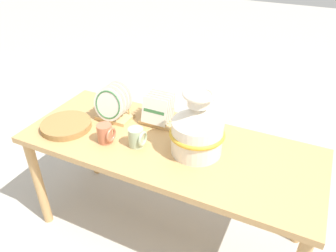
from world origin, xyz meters
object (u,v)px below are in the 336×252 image
dish_rack_round_plates (113,106)px  dish_rack_square_plates (158,113)px  wicker_charger_stack (66,125)px  ceramic_vase (197,128)px  mug_sage_glaze (137,137)px  mug_terracotta_glaze (106,134)px

dish_rack_round_plates → dish_rack_square_plates: bearing=17.8°
wicker_charger_stack → dish_rack_square_plates: bearing=32.3°
ceramic_vase → dish_rack_round_plates: bearing=171.3°
dish_rack_square_plates → wicker_charger_stack: size_ratio=0.72×
wicker_charger_stack → mug_sage_glaze: size_ratio=2.73×
dish_rack_square_plates → mug_terracotta_glaze: 0.34m
ceramic_vase → mug_sage_glaze: ceramic_vase is taller
ceramic_vase → wicker_charger_stack: 0.77m
dish_rack_square_plates → mug_terracotta_glaze: dish_rack_square_plates is taller
dish_rack_round_plates → dish_rack_square_plates: dish_rack_round_plates is taller
dish_rack_square_plates → mug_sage_glaze: bearing=-89.1°
dish_rack_round_plates → mug_sage_glaze: size_ratio=2.05×
dish_rack_round_plates → mug_terracotta_glaze: size_ratio=2.05×
wicker_charger_stack → mug_sage_glaze: mug_sage_glaze is taller
dish_rack_round_plates → mug_terracotta_glaze: dish_rack_round_plates is taller
mug_sage_glaze → wicker_charger_stack: bearing=-176.6°
mug_sage_glaze → mug_terracotta_glaze: same height
dish_rack_square_plates → mug_sage_glaze: size_ratio=1.96×
ceramic_vase → dish_rack_square_plates: bearing=151.0°
wicker_charger_stack → mug_sage_glaze: 0.45m
dish_rack_round_plates → mug_terracotta_glaze: 0.23m
ceramic_vase → dish_rack_round_plates: size_ratio=1.60×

